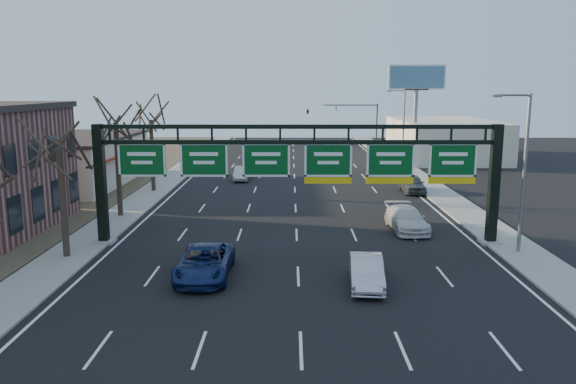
{
  "coord_description": "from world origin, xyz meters",
  "views": [
    {
      "loc": [
        -0.37,
        -24.85,
        9.34
      ],
      "look_at": [
        -0.54,
        7.82,
        3.2
      ],
      "focal_mm": 35.0,
      "sensor_mm": 36.0,
      "label": 1
    }
  ],
  "objects_px": {
    "car_silver_sedan": "(366,272)",
    "car_white_wagon": "(407,219)",
    "car_blue_suv": "(205,262)",
    "sign_gantry": "(300,168)"
  },
  "relations": [
    {
      "from": "sign_gantry",
      "to": "car_blue_suv",
      "type": "relative_size",
      "value": 4.46
    },
    {
      "from": "car_silver_sedan",
      "to": "car_white_wagon",
      "type": "xyz_separation_m",
      "value": [
        4.04,
        10.58,
        0.04
      ]
    },
    {
      "from": "car_silver_sedan",
      "to": "car_white_wagon",
      "type": "relative_size",
      "value": 0.83
    },
    {
      "from": "car_blue_suv",
      "to": "car_white_wagon",
      "type": "distance_m",
      "value": 15.15
    },
    {
      "from": "sign_gantry",
      "to": "car_silver_sedan",
      "type": "bearing_deg",
      "value": -67.51
    },
    {
      "from": "car_silver_sedan",
      "to": "car_white_wagon",
      "type": "bearing_deg",
      "value": 73.25
    },
    {
      "from": "car_white_wagon",
      "to": "car_silver_sedan",
      "type": "bearing_deg",
      "value": -114.22
    },
    {
      "from": "car_blue_suv",
      "to": "car_white_wagon",
      "type": "bearing_deg",
      "value": 38.5
    },
    {
      "from": "car_blue_suv",
      "to": "car_white_wagon",
      "type": "xyz_separation_m",
      "value": [
        11.92,
        9.35,
        -0.0
      ]
    },
    {
      "from": "car_blue_suv",
      "to": "car_silver_sedan",
      "type": "height_order",
      "value": "car_blue_suv"
    }
  ]
}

